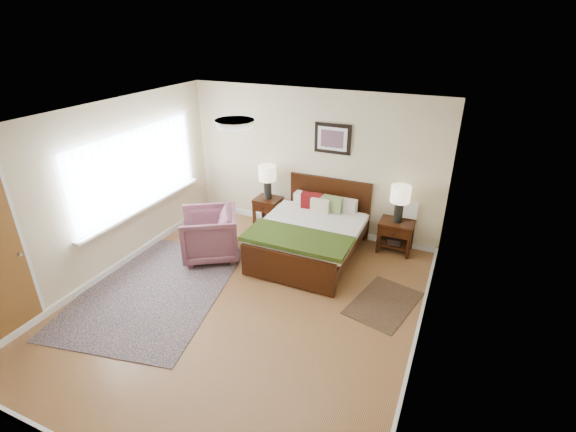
# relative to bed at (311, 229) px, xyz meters

# --- Properties ---
(floor) EXTENTS (5.00, 5.00, 0.00)m
(floor) POSITION_rel_bed_xyz_m (-0.35, -1.57, -0.47)
(floor) COLOR #916137
(floor) RESTS_ON ground
(back_wall) EXTENTS (4.50, 0.04, 2.50)m
(back_wall) POSITION_rel_bed_xyz_m (-0.35, 0.93, 0.78)
(back_wall) COLOR beige
(back_wall) RESTS_ON ground
(front_wall) EXTENTS (4.50, 0.04, 2.50)m
(front_wall) POSITION_rel_bed_xyz_m (-0.35, -4.07, 0.78)
(front_wall) COLOR beige
(front_wall) RESTS_ON ground
(left_wall) EXTENTS (0.04, 5.00, 2.50)m
(left_wall) POSITION_rel_bed_xyz_m (-2.60, -1.57, 0.78)
(left_wall) COLOR beige
(left_wall) RESTS_ON ground
(right_wall) EXTENTS (0.04, 5.00, 2.50)m
(right_wall) POSITION_rel_bed_xyz_m (1.90, -1.57, 0.78)
(right_wall) COLOR beige
(right_wall) RESTS_ON ground
(ceiling) EXTENTS (4.50, 5.00, 0.02)m
(ceiling) POSITION_rel_bed_xyz_m (-0.35, -1.57, 2.03)
(ceiling) COLOR white
(ceiling) RESTS_ON back_wall
(window) EXTENTS (0.11, 2.72, 1.32)m
(window) POSITION_rel_bed_xyz_m (-2.55, -0.87, 0.90)
(window) COLOR silver
(window) RESTS_ON left_wall
(ceil_fixture) EXTENTS (0.44, 0.44, 0.08)m
(ceil_fixture) POSITION_rel_bed_xyz_m (-0.35, -1.57, 1.99)
(ceil_fixture) COLOR white
(ceil_fixture) RESTS_ON ceiling
(bed) EXTENTS (1.58, 1.89, 1.02)m
(bed) POSITION_rel_bed_xyz_m (0.00, 0.00, 0.00)
(bed) COLOR black
(bed) RESTS_ON ground
(wall_art) EXTENTS (0.62, 0.05, 0.50)m
(wall_art) POSITION_rel_bed_xyz_m (0.00, 0.90, 1.25)
(wall_art) COLOR black
(wall_art) RESTS_ON back_wall
(nightstand_left) EXTENTS (0.46, 0.41, 0.54)m
(nightstand_left) POSITION_rel_bed_xyz_m (-1.11, 0.68, -0.05)
(nightstand_left) COLOR black
(nightstand_left) RESTS_ON ground
(nightstand_right) EXTENTS (0.54, 0.41, 0.54)m
(nightstand_right) POSITION_rel_bed_xyz_m (1.22, 0.69, -0.13)
(nightstand_right) COLOR black
(nightstand_right) RESTS_ON ground
(lamp_left) EXTENTS (0.31, 0.31, 0.61)m
(lamp_left) POSITION_rel_bed_xyz_m (-1.11, 0.70, 0.49)
(lamp_left) COLOR black
(lamp_left) RESTS_ON nightstand_left
(lamp_right) EXTENTS (0.31, 0.31, 0.61)m
(lamp_right) POSITION_rel_bed_xyz_m (1.22, 0.70, 0.49)
(lamp_right) COLOR black
(lamp_right) RESTS_ON nightstand_right
(armchair) EXTENTS (1.18, 1.18, 0.79)m
(armchair) POSITION_rel_bed_xyz_m (-1.47, -0.68, -0.08)
(armchair) COLOR brown
(armchair) RESTS_ON ground
(rug_persian) EXTENTS (2.38, 3.00, 0.01)m
(rug_persian) POSITION_rel_bed_xyz_m (-1.70, -1.78, -0.47)
(rug_persian) COLOR #0B173A
(rug_persian) RESTS_ON ground
(rug_navy) EXTENTS (0.96, 1.23, 0.01)m
(rug_navy) POSITION_rel_bed_xyz_m (1.38, -0.79, -0.47)
(rug_navy) COLOR black
(rug_navy) RESTS_ON ground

